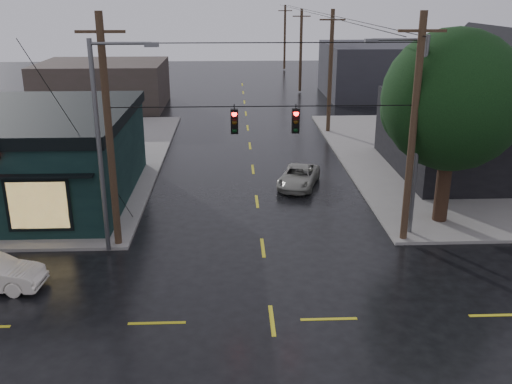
{
  "coord_description": "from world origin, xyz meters",
  "views": [
    {
      "loc": [
        -1.29,
        -17.24,
        10.83
      ],
      "look_at": [
        -0.33,
        5.38,
        2.88
      ],
      "focal_mm": 40.0,
      "sensor_mm": 36.0,
      "label": 1
    }
  ],
  "objects_px": {
    "utility_pole_ne": "(403,241)",
    "suv_silver": "(299,177)",
    "corner_tree": "(453,101)",
    "utility_pole_nw": "(119,246)"
  },
  "relations": [
    {
      "from": "utility_pole_ne",
      "to": "suv_silver",
      "type": "height_order",
      "value": "utility_pole_ne"
    },
    {
      "from": "suv_silver",
      "to": "corner_tree",
      "type": "bearing_deg",
      "value": -25.02
    },
    {
      "from": "utility_pole_ne",
      "to": "utility_pole_nw",
      "type": "bearing_deg",
      "value": 180.0
    },
    {
      "from": "utility_pole_nw",
      "to": "utility_pole_ne",
      "type": "distance_m",
      "value": 13.0
    },
    {
      "from": "utility_pole_ne",
      "to": "corner_tree",
      "type": "bearing_deg",
      "value": 41.24
    },
    {
      "from": "corner_tree",
      "to": "utility_pole_nw",
      "type": "bearing_deg",
      "value": -172.13
    },
    {
      "from": "suv_silver",
      "to": "utility_pole_ne",
      "type": "bearing_deg",
      "value": -46.18
    },
    {
      "from": "utility_pole_nw",
      "to": "utility_pole_ne",
      "type": "bearing_deg",
      "value": 0.0
    },
    {
      "from": "corner_tree",
      "to": "utility_pole_ne",
      "type": "relative_size",
      "value": 0.91
    },
    {
      "from": "utility_pole_nw",
      "to": "corner_tree",
      "type": "bearing_deg",
      "value": 7.87
    }
  ]
}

